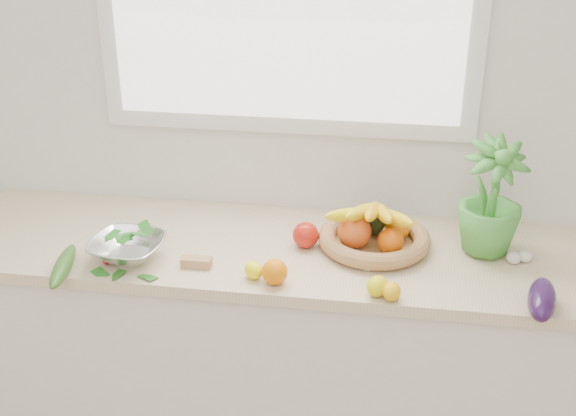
# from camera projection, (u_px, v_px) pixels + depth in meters

# --- Properties ---
(back_wall) EXTENTS (4.50, 0.02, 2.70)m
(back_wall) POSITION_uv_depth(u_px,v_px,m) (288.00, 89.00, 2.49)
(back_wall) COLOR white
(back_wall) RESTS_ON ground
(counter_cabinet) EXTENTS (2.20, 0.58, 0.86)m
(counter_cabinet) POSITION_uv_depth(u_px,v_px,m) (275.00, 358.00, 2.63)
(counter_cabinet) COLOR silver
(counter_cabinet) RESTS_ON ground
(countertop) EXTENTS (2.24, 0.62, 0.04)m
(countertop) POSITION_uv_depth(u_px,v_px,m) (274.00, 250.00, 2.43)
(countertop) COLOR beige
(countertop) RESTS_ON counter_cabinet
(orange_loose) EXTENTS (0.10, 0.10, 0.08)m
(orange_loose) POSITION_uv_depth(u_px,v_px,m) (275.00, 272.00, 2.18)
(orange_loose) COLOR orange
(orange_loose) RESTS_ON countertop
(lemon_a) EXTENTS (0.06, 0.07, 0.05)m
(lemon_a) POSITION_uv_depth(u_px,v_px,m) (392.00, 292.00, 2.11)
(lemon_a) COLOR #FFB20D
(lemon_a) RESTS_ON countertop
(lemon_b) EXTENTS (0.08, 0.09, 0.06)m
(lemon_b) POSITION_uv_depth(u_px,v_px,m) (377.00, 286.00, 2.13)
(lemon_b) COLOR yellow
(lemon_b) RESTS_ON countertop
(lemon_c) EXTENTS (0.08, 0.09, 0.05)m
(lemon_c) POSITION_uv_depth(u_px,v_px,m) (254.00, 270.00, 2.22)
(lemon_c) COLOR #FEF90D
(lemon_c) RESTS_ON countertop
(apple) EXTENTS (0.12, 0.12, 0.09)m
(apple) POSITION_uv_depth(u_px,v_px,m) (306.00, 235.00, 2.39)
(apple) COLOR red
(apple) RESTS_ON countertop
(ginger) EXTENTS (0.10, 0.04, 0.03)m
(ginger) POSITION_uv_depth(u_px,v_px,m) (196.00, 262.00, 2.29)
(ginger) COLOR tan
(ginger) RESTS_ON countertop
(garlic_a) EXTENTS (0.06, 0.06, 0.04)m
(garlic_a) POSITION_uv_depth(u_px,v_px,m) (514.00, 258.00, 2.30)
(garlic_a) COLOR silver
(garlic_a) RESTS_ON countertop
(garlic_b) EXTENTS (0.05, 0.05, 0.04)m
(garlic_b) POSITION_uv_depth(u_px,v_px,m) (525.00, 256.00, 2.31)
(garlic_b) COLOR white
(garlic_b) RESTS_ON countertop
(garlic_c) EXTENTS (0.06, 0.06, 0.05)m
(garlic_c) POSITION_uv_depth(u_px,v_px,m) (368.00, 263.00, 2.26)
(garlic_c) COLOR white
(garlic_c) RESTS_ON countertop
(eggplant) EXTENTS (0.11, 0.22, 0.08)m
(eggplant) POSITION_uv_depth(u_px,v_px,m) (542.00, 299.00, 2.04)
(eggplant) COLOR #29103B
(eggplant) RESTS_ON countertop
(cucumber) EXTENTS (0.10, 0.27, 0.05)m
(cucumber) POSITION_uv_depth(u_px,v_px,m) (63.00, 266.00, 2.25)
(cucumber) COLOR #2E5519
(cucumber) RESTS_ON countertop
(radish) EXTENTS (0.03, 0.03, 0.03)m
(radish) POSITION_uv_depth(u_px,v_px,m) (106.00, 260.00, 2.30)
(radish) COLOR red
(radish) RESTS_ON countertop
(potted_herb) EXTENTS (0.27, 0.27, 0.38)m
(potted_herb) POSITION_uv_depth(u_px,v_px,m) (491.00, 196.00, 2.29)
(potted_herb) COLOR green
(potted_herb) RESTS_ON countertop
(fruit_basket) EXTENTS (0.41, 0.41, 0.19)m
(fruit_basket) POSITION_uv_depth(u_px,v_px,m) (373.00, 233.00, 2.39)
(fruit_basket) COLOR #B17C4E
(fruit_basket) RESTS_ON countertop
(colander_with_spinach) EXTENTS (0.25, 0.25, 0.12)m
(colander_with_spinach) POSITION_uv_depth(u_px,v_px,m) (127.00, 244.00, 2.30)
(colander_with_spinach) COLOR white
(colander_with_spinach) RESTS_ON countertop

